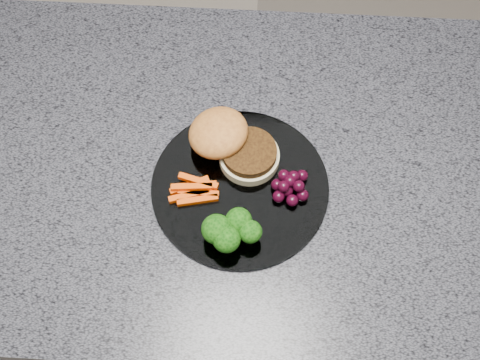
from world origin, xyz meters
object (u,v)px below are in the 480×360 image
at_px(island_cabinet, 239,270).
at_px(plate, 240,187).
at_px(grape_bunch, 291,186).
at_px(burger, 229,142).

height_order(island_cabinet, plate, plate).
relative_size(island_cabinet, grape_bunch, 20.44).
height_order(island_cabinet, grape_bunch, grape_bunch).
height_order(plate, grape_bunch, grape_bunch).
distance_m(island_cabinet, burger, 0.50).
height_order(plate, burger, burger).
xyz_separation_m(island_cabinet, grape_bunch, (0.08, -0.04, 0.49)).
height_order(burger, grape_bunch, burger).
xyz_separation_m(island_cabinet, plate, (0.00, -0.04, 0.47)).
relative_size(burger, grape_bunch, 2.72).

